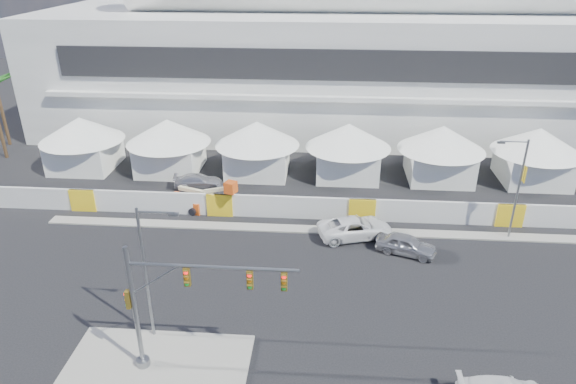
# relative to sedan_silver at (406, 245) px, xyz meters

# --- Properties ---
(ground) EXTENTS (160.00, 160.00, 0.00)m
(ground) POSITION_rel_sedan_silver_xyz_m (-9.03, -9.55, -0.76)
(ground) COLOR black
(ground) RESTS_ON ground
(median_island) EXTENTS (10.00, 5.00, 0.15)m
(median_island) POSITION_rel_sedan_silver_xyz_m (-15.03, -12.55, -0.68)
(median_island) COLOR gray
(median_island) RESTS_ON ground
(far_curb) EXTENTS (80.00, 1.20, 0.12)m
(far_curb) POSITION_rel_sedan_silver_xyz_m (10.97, 2.95, -0.70)
(far_curb) COLOR gray
(far_curb) RESTS_ON ground
(stadium) EXTENTS (80.00, 24.80, 21.98)m
(stadium) POSITION_rel_sedan_silver_xyz_m (-0.32, 31.95, 8.69)
(stadium) COLOR silver
(stadium) RESTS_ON ground
(tent_row) EXTENTS (53.40, 8.40, 5.40)m
(tent_row) POSITION_rel_sedan_silver_xyz_m (-8.53, 14.45, 2.39)
(tent_row) COLOR white
(tent_row) RESTS_ON ground
(hoarding_fence) EXTENTS (70.00, 0.25, 2.00)m
(hoarding_fence) POSITION_rel_sedan_silver_xyz_m (-3.03, 4.95, 0.24)
(hoarding_fence) COLOR silver
(hoarding_fence) RESTS_ON ground
(sedan_silver) EXTENTS (3.16, 4.77, 1.51)m
(sedan_silver) POSITION_rel_sedan_silver_xyz_m (0.00, 0.00, 0.00)
(sedan_silver) COLOR #ACACB1
(sedan_silver) RESTS_ON ground
(pickup_curb) EXTENTS (4.22, 6.36, 1.62)m
(pickup_curb) POSITION_rel_sedan_silver_xyz_m (-3.71, 2.18, 0.06)
(pickup_curb) COLOR white
(pickup_curb) RESTS_ON ground
(lot_car_c) EXTENTS (2.60, 4.83, 1.33)m
(lot_car_c) POSITION_rel_sedan_silver_xyz_m (-18.20, 10.34, -0.09)
(lot_car_c) COLOR #BBBAC0
(lot_car_c) RESTS_ON ground
(traffic_mast) EXTENTS (8.83, 0.73, 7.51)m
(traffic_mast) POSITION_rel_sedan_silver_xyz_m (-13.94, -12.84, 3.51)
(traffic_mast) COLOR gray
(traffic_mast) RESTS_ON median_island
(streetlight_median) EXTENTS (2.30, 0.23, 8.32)m
(streetlight_median) POSITION_rel_sedan_silver_xyz_m (-15.75, -10.35, 4.17)
(streetlight_median) COLOR slate
(streetlight_median) RESTS_ON median_island
(streetlight_curb) EXTENTS (2.43, 0.55, 8.20)m
(streetlight_curb) POSITION_rel_sedan_silver_xyz_m (8.23, 2.95, 4.01)
(streetlight_curb) COLOR gray
(streetlight_curb) RESTS_ON ground
(boom_lift) EXTENTS (7.00, 2.63, 3.43)m
(boom_lift) POSITION_rel_sedan_silver_xyz_m (-17.54, 5.95, 0.17)
(boom_lift) COLOR #D44D14
(boom_lift) RESTS_ON ground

